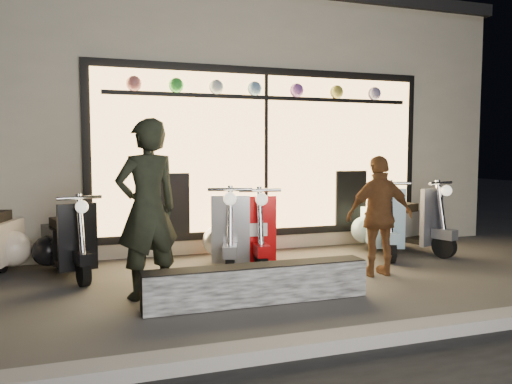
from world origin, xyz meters
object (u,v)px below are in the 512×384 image
(scooter_red, at_px, (249,234))
(man, at_px, (147,209))
(graffiti_barrier, at_px, (258,284))
(scooter_silver, at_px, (232,234))
(woman, at_px, (380,216))

(scooter_red, xyz_separation_m, man, (-1.50, -1.16, 0.53))
(graffiti_barrier, xyz_separation_m, scooter_silver, (0.22, 1.75, 0.23))
(woman, bearing_deg, man, 4.77)
(scooter_silver, relative_size, scooter_red, 1.01)
(man, height_order, woman, man)
(scooter_silver, distance_m, woman, 2.00)
(scooter_red, height_order, man, man)
(scooter_red, bearing_deg, woman, -32.71)
(scooter_red, bearing_deg, graffiti_barrier, -98.51)
(graffiti_barrier, height_order, scooter_silver, scooter_silver)
(scooter_silver, relative_size, woman, 0.99)
(scooter_silver, xyz_separation_m, woman, (1.62, -1.13, 0.33))
(graffiti_barrier, relative_size, scooter_red, 1.59)
(scooter_red, relative_size, man, 0.78)
(scooter_silver, distance_m, man, 1.81)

